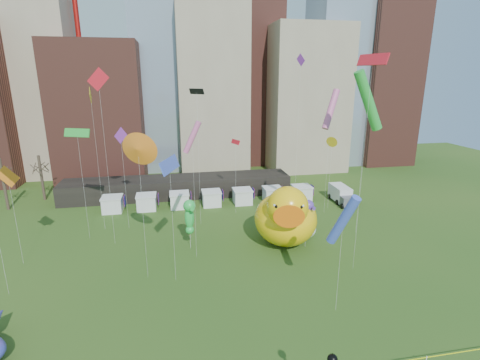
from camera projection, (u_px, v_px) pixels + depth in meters
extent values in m
cube|color=gray|center=(37.00, 70.00, 70.64)|extent=(14.00, 12.00, 42.00)
cube|color=brown|center=(100.00, 113.00, 69.30)|extent=(16.00, 14.00, 26.00)
cube|color=#8C9EB2|center=(160.00, 38.00, 75.05)|extent=(12.00, 12.00, 55.00)
cube|color=gray|center=(211.00, 90.00, 75.92)|extent=(14.00, 14.00, 34.00)
cube|color=brown|center=(252.00, 9.00, 78.74)|extent=(12.00, 12.00, 68.00)
cube|color=gray|center=(304.00, 100.00, 78.16)|extent=(16.00, 14.00, 30.00)
cube|color=#8C9EB2|center=(342.00, 57.00, 81.27)|extent=(14.00, 12.00, 48.00)
cube|color=brown|center=(385.00, 85.00, 82.81)|extent=(12.00, 12.00, 36.00)
cube|color=black|center=(178.00, 187.00, 61.68)|extent=(38.00, 6.00, 3.20)
cube|color=white|center=(113.00, 205.00, 54.35)|extent=(2.80, 2.80, 2.20)
cube|color=red|center=(125.00, 201.00, 54.54)|extent=(0.08, 1.40, 1.60)
cube|color=white|center=(147.00, 203.00, 55.25)|extent=(2.80, 2.80, 2.20)
cube|color=red|center=(158.00, 199.00, 55.43)|extent=(0.08, 1.40, 1.60)
cube|color=white|center=(180.00, 201.00, 56.14)|extent=(2.80, 2.80, 2.20)
cube|color=red|center=(191.00, 197.00, 56.33)|extent=(0.08, 1.40, 1.60)
cube|color=white|center=(212.00, 199.00, 57.04)|extent=(2.80, 2.80, 2.20)
cube|color=red|center=(223.00, 195.00, 57.22)|extent=(0.08, 1.40, 1.60)
cube|color=white|center=(243.00, 197.00, 57.93)|extent=(2.80, 2.80, 2.20)
cube|color=red|center=(253.00, 193.00, 58.12)|extent=(0.08, 1.40, 1.60)
cube|color=white|center=(273.00, 195.00, 58.83)|extent=(2.80, 2.80, 2.20)
cube|color=red|center=(283.00, 192.00, 59.01)|extent=(0.08, 1.40, 1.60)
cube|color=white|center=(302.00, 193.00, 59.72)|extent=(2.80, 2.80, 2.20)
cube|color=red|center=(312.00, 190.00, 59.91)|extent=(0.08, 1.40, 1.60)
cylinder|color=#382B21|center=(4.00, 184.00, 54.48)|extent=(0.44, 0.44, 8.00)
cylinder|color=#382B21|center=(42.00, 178.00, 59.04)|extent=(0.44, 0.44, 7.50)
ellipsoid|color=yellow|center=(286.00, 218.00, 43.66)|extent=(9.52, 10.46, 6.23)
ellipsoid|color=yellow|center=(284.00, 210.00, 47.01)|extent=(2.40, 2.07, 2.52)
sphere|color=yellow|center=(288.00, 207.00, 40.31)|extent=(5.71, 5.71, 4.68)
cone|color=orange|center=(289.00, 215.00, 38.44)|extent=(3.02, 2.69, 2.57)
sphere|color=white|center=(277.00, 205.00, 38.98)|extent=(0.84, 0.84, 0.84)
sphere|color=white|center=(301.00, 206.00, 38.82)|extent=(0.84, 0.84, 0.84)
sphere|color=black|center=(277.00, 207.00, 38.60)|extent=(0.42, 0.42, 0.42)
sphere|color=black|center=(301.00, 207.00, 38.44)|extent=(0.42, 0.42, 0.42)
ellipsoid|color=white|center=(304.00, 228.00, 45.60)|extent=(3.30, 3.77, 2.47)
ellipsoid|color=white|center=(301.00, 224.00, 46.92)|extent=(0.87, 0.71, 1.00)
sphere|color=white|center=(307.00, 224.00, 44.27)|extent=(2.02, 2.02, 1.85)
cone|color=orange|center=(308.00, 227.00, 43.53)|extent=(1.09, 0.93, 1.02)
sphere|color=white|center=(304.00, 224.00, 43.67)|extent=(0.33, 0.33, 0.33)
sphere|color=white|center=(312.00, 224.00, 43.76)|extent=(0.33, 0.33, 0.33)
sphere|color=black|center=(304.00, 224.00, 43.51)|extent=(0.17, 0.17, 0.17)
sphere|color=black|center=(312.00, 224.00, 43.61)|extent=(0.17, 0.17, 0.17)
cylinder|color=silver|center=(190.00, 233.00, 42.35)|extent=(0.03, 0.03, 3.93)
ellipsoid|color=green|center=(189.00, 217.00, 41.82)|extent=(1.27, 1.13, 2.76)
sphere|color=green|center=(189.00, 206.00, 41.27)|extent=(1.71, 1.71, 1.41)
cone|color=green|center=(189.00, 208.00, 40.69)|extent=(0.69, 0.97, 0.49)
sphere|color=green|center=(190.00, 230.00, 42.30)|extent=(0.99, 0.99, 0.99)
cylinder|color=silver|center=(306.00, 232.00, 42.78)|extent=(0.03, 0.03, 3.88)
ellipsoid|color=#5C39AC|center=(307.00, 216.00, 42.25)|extent=(1.26, 1.16, 2.62)
sphere|color=#5C39AC|center=(308.00, 206.00, 41.73)|extent=(1.73, 1.73, 1.34)
cone|color=#5C39AC|center=(310.00, 208.00, 41.17)|extent=(0.74, 0.95, 0.47)
sphere|color=#5C39AC|center=(306.00, 228.00, 42.71)|extent=(0.94, 0.94, 0.94)
sphere|color=black|center=(332.00, 359.00, 19.32)|extent=(0.56, 0.56, 0.56)
cone|color=black|center=(333.00, 355.00, 19.24)|extent=(0.20, 0.20, 0.25)
cube|color=white|center=(340.00, 193.00, 58.95)|extent=(2.33, 4.67, 2.31)
cube|color=#595960|center=(348.00, 201.00, 56.27)|extent=(2.16, 1.71, 1.48)
cylinder|color=black|center=(337.00, 202.00, 57.47)|extent=(0.25, 0.84, 0.83)
cylinder|color=black|center=(351.00, 201.00, 57.83)|extent=(0.25, 0.84, 0.83)
cylinder|color=black|center=(329.00, 196.00, 60.45)|extent=(0.25, 0.84, 0.83)
cylinder|color=black|center=(342.00, 195.00, 60.81)|extent=(0.25, 0.84, 0.83)
cylinder|color=silver|center=(107.00, 167.00, 41.45)|extent=(0.02, 0.02, 19.37)
cube|color=red|center=(98.00, 79.00, 38.81)|extent=(2.45, 0.68, 2.53)
cylinder|color=silver|center=(327.00, 163.00, 51.86)|extent=(0.02, 0.02, 15.35)
cylinder|color=pink|center=(331.00, 109.00, 49.76)|extent=(3.22, 2.61, 5.53)
cylinder|color=silver|center=(199.00, 161.00, 47.69)|extent=(0.02, 0.02, 17.89)
cube|color=black|center=(197.00, 91.00, 45.25)|extent=(1.82, 1.95, 0.72)
cylinder|color=silver|center=(84.00, 188.00, 43.74)|extent=(0.02, 0.02, 13.37)
cube|color=green|center=(77.00, 133.00, 41.91)|extent=(3.15, 1.65, 0.99)
cylinder|color=silver|center=(98.00, 166.00, 46.00)|extent=(0.02, 0.02, 17.46)
cube|color=yellow|center=(90.00, 96.00, 43.62)|extent=(0.24, 2.06, 2.07)
cylinder|color=silver|center=(173.00, 225.00, 34.55)|extent=(0.02, 0.02, 11.87)
cube|color=blue|center=(170.00, 165.00, 32.93)|extent=(1.86, 3.91, 1.21)
cylinder|color=silver|center=(143.00, 216.00, 34.96)|extent=(0.02, 0.02, 13.22)
cone|color=orange|center=(138.00, 149.00, 33.16)|extent=(2.50, 2.25, 2.99)
cylinder|color=silver|center=(297.00, 138.00, 53.26)|extent=(0.02, 0.02, 21.95)
cube|color=purple|center=(301.00, 60.00, 50.26)|extent=(0.67, 1.67, 1.78)
cylinder|color=silver|center=(362.00, 172.00, 35.65)|extent=(0.02, 0.02, 21.13)
cube|color=red|center=(373.00, 60.00, 32.76)|extent=(1.49, 3.36, 1.03)
cylinder|color=silver|center=(195.00, 200.00, 39.04)|extent=(0.02, 0.02, 13.62)
cylinder|color=pink|center=(192.00, 137.00, 37.18)|extent=(2.06, 0.78, 3.43)
cylinder|color=silver|center=(361.00, 170.00, 44.81)|extent=(0.02, 0.02, 16.91)
cylinder|color=green|center=(368.00, 101.00, 42.50)|extent=(4.28, 1.37, 7.22)
cylinder|color=silver|center=(330.00, 176.00, 54.74)|extent=(0.02, 0.02, 10.40)
cone|color=yellow|center=(332.00, 142.00, 53.32)|extent=(0.70, 1.47, 1.50)
cylinder|color=silver|center=(339.00, 266.00, 30.40)|extent=(0.02, 0.02, 8.39)
cylinder|color=blue|center=(343.00, 220.00, 29.26)|extent=(2.14, 2.77, 4.70)
cylinder|color=silver|center=(16.00, 222.00, 38.02)|extent=(0.02, 0.02, 9.85)
cube|color=orange|center=(8.00, 177.00, 36.67)|extent=(2.35, 0.28, 2.36)
cylinder|color=silver|center=(125.00, 183.00, 47.04)|extent=(0.02, 0.02, 12.54)
cube|color=purple|center=(121.00, 136.00, 45.33)|extent=(1.76, 1.26, 2.13)
cylinder|color=silver|center=(236.00, 178.00, 52.59)|extent=(0.02, 0.02, 10.77)
cube|color=red|center=(236.00, 142.00, 51.12)|extent=(1.02, 2.03, 0.64)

